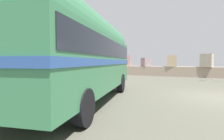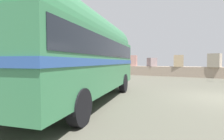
% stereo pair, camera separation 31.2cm
% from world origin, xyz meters
% --- Properties ---
extents(breakwater, '(31.36, 2.12, 2.45)m').
position_xyz_m(breakwater, '(-0.07, 11.76, 0.76)').
color(breakwater, gray).
rests_on(breakwater, ground).
extents(vintage_coach, '(4.36, 8.91, 3.70)m').
position_xyz_m(vintage_coach, '(-5.16, -3.39, 2.05)').
color(vintage_coach, black).
rests_on(vintage_coach, ground).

